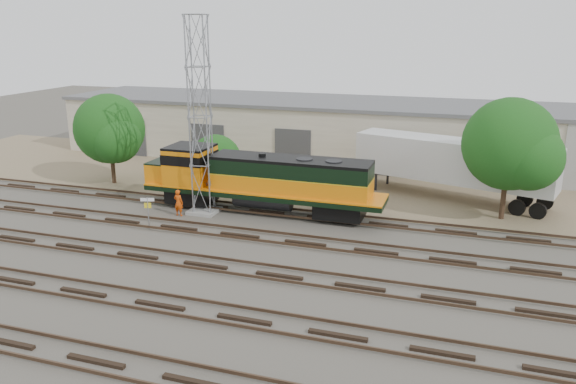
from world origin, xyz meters
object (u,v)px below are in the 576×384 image
(locomotive, at_px, (258,179))
(signal_tower, at_px, (200,121))
(semi_trailer, at_px, (458,163))
(worker, at_px, (178,203))

(locomotive, distance_m, signal_tower, 5.28)
(locomotive, xyz_separation_m, signal_tower, (-3.42, -1.15, 3.85))
(locomotive, distance_m, semi_trailer, 14.02)
(signal_tower, relative_size, semi_trailer, 0.89)
(locomotive, xyz_separation_m, worker, (-4.66, -2.29, -1.36))
(locomotive, bearing_deg, signal_tower, -161.42)
(worker, bearing_deg, locomotive, -148.75)
(worker, xyz_separation_m, semi_trailer, (16.84, 9.22, 1.79))
(semi_trailer, bearing_deg, worker, -135.38)
(worker, distance_m, semi_trailer, 19.28)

